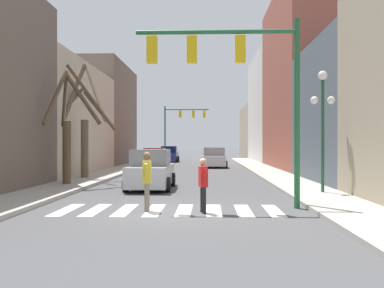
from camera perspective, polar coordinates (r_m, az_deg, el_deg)
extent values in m
plane|color=#4C4C4F|center=(13.38, -3.05, -8.66)|extent=(240.00, 240.00, 0.00)
cube|color=#ADA89E|center=(13.95, 19.49, -8.00)|extent=(2.21, 90.00, 0.15)
cube|color=#BCB299|center=(31.14, -17.90, 2.92)|extent=(6.00, 13.78, 7.18)
cube|color=#66564C|center=(43.37, -12.16, 3.56)|extent=(6.00, 11.69, 9.37)
cube|color=#515B66|center=(24.68, 21.58, 3.69)|extent=(6.00, 9.73, 7.19)
cube|color=#934C3D|center=(36.91, 15.03, 7.67)|extent=(6.00, 15.14, 13.85)
cube|color=beige|center=(51.68, 11.21, 4.37)|extent=(6.00, 15.31, 11.84)
cube|color=tan|center=(66.65, 9.10, 1.51)|extent=(6.00, 15.19, 7.45)
cube|color=white|center=(14.39, -15.62, -8.04)|extent=(0.45, 2.60, 0.01)
cube|color=white|center=(14.15, -12.11, -8.17)|extent=(0.45, 2.60, 0.01)
cube|color=white|center=(13.96, -8.48, -8.29)|extent=(0.45, 2.60, 0.01)
cube|color=white|center=(13.83, -4.78, -8.37)|extent=(0.45, 2.60, 0.01)
cube|color=white|center=(13.75, -1.01, -8.41)|extent=(0.45, 2.60, 0.01)
cube|color=white|center=(13.74, 2.78, -8.42)|extent=(0.45, 2.60, 0.01)
cube|color=white|center=(13.78, 6.57, -8.40)|extent=(0.45, 2.60, 0.01)
cube|color=white|center=(13.88, 10.32, -8.34)|extent=(0.45, 2.60, 0.01)
cylinder|color=#236038|center=(14.44, 13.20, 3.80)|extent=(0.18, 0.18, 5.95)
cylinder|color=#236038|center=(14.57, 3.08, 14.03)|extent=(5.07, 0.14, 0.14)
cube|color=yellow|center=(14.48, 6.15, 11.88)|extent=(0.32, 0.28, 0.84)
cube|color=yellow|center=(14.45, 0.00, 11.90)|extent=(0.32, 0.28, 0.84)
cube|color=yellow|center=(14.55, -5.10, 11.82)|extent=(0.32, 0.28, 0.84)
cylinder|color=#236038|center=(54.10, -3.45, 1.36)|extent=(0.18, 0.18, 6.53)
cylinder|color=#236038|center=(54.05, -0.66, 4.40)|extent=(5.27, 0.14, 0.14)
cube|color=yellow|center=(54.06, -1.50, 3.82)|extent=(0.32, 0.28, 0.84)
cube|color=yellow|center=(53.98, 0.18, 3.82)|extent=(0.32, 0.28, 0.84)
cube|color=yellow|center=(53.96, 1.58, 3.82)|extent=(0.32, 0.28, 0.84)
cylinder|color=#1E4C2D|center=(18.09, 16.27, 0.98)|extent=(0.12, 0.12, 4.34)
sphere|color=white|center=(18.28, 16.27, 8.36)|extent=(0.36, 0.36, 0.36)
sphere|color=white|center=(18.09, 15.28, 5.39)|extent=(0.31, 0.31, 0.31)
sphere|color=white|center=(18.25, 17.24, 5.34)|extent=(0.31, 0.31, 0.31)
cube|color=navy|center=(49.67, -2.91, -1.59)|extent=(1.78, 4.13, 0.86)
cube|color=#0E1C46|center=(49.65, -2.91, -0.68)|extent=(1.64, 2.15, 0.71)
cylinder|color=black|center=(51.04, -3.80, -1.87)|extent=(0.22, 0.64, 0.64)
cylinder|color=black|center=(50.89, -1.76, -1.87)|extent=(0.22, 0.64, 0.64)
cylinder|color=black|center=(48.49, -4.10, -1.97)|extent=(0.22, 0.64, 0.64)
cylinder|color=black|center=(48.33, -1.96, -1.98)|extent=(0.22, 0.64, 0.64)
cube|color=red|center=(36.51, -4.74, -2.21)|extent=(1.70, 4.19, 0.82)
cube|color=maroon|center=(36.49, -4.74, -1.04)|extent=(1.57, 2.18, 0.67)
cylinder|color=black|center=(37.92, -5.81, -2.53)|extent=(0.22, 0.64, 0.64)
cylinder|color=black|center=(37.72, -3.19, -2.55)|extent=(0.22, 0.64, 0.64)
cylinder|color=black|center=(35.35, -6.39, -2.72)|extent=(0.22, 0.64, 0.64)
cylinder|color=black|center=(35.14, -3.58, -2.74)|extent=(0.22, 0.64, 0.64)
cube|color=silver|center=(20.15, -5.25, -3.97)|extent=(1.71, 4.43, 0.88)
cube|color=slate|center=(20.11, -5.25, -1.70)|extent=(1.57, 2.30, 0.72)
cylinder|color=black|center=(18.72, -3.12, -5.18)|extent=(0.22, 0.64, 0.64)
cylinder|color=black|center=(18.96, -8.40, -5.12)|extent=(0.22, 0.64, 0.64)
cylinder|color=black|center=(21.45, -2.46, -4.52)|extent=(0.22, 0.64, 0.64)
cylinder|color=black|center=(21.65, -7.09, -4.47)|extent=(0.22, 0.64, 0.64)
cube|color=silver|center=(38.29, 2.81, -2.09)|extent=(1.89, 4.49, 0.84)
cube|color=slate|center=(38.27, 2.81, -0.95)|extent=(1.74, 2.33, 0.69)
cylinder|color=black|center=(39.69, 1.39, -2.42)|extent=(0.22, 0.64, 0.64)
cylinder|color=black|center=(39.72, 4.18, -2.42)|extent=(0.22, 0.64, 0.64)
cylinder|color=black|center=(36.91, 1.34, -2.60)|extent=(0.22, 0.64, 0.64)
cylinder|color=black|center=(36.94, 4.34, -2.60)|extent=(0.22, 0.64, 0.64)
cylinder|color=#7A705B|center=(13.46, -5.80, -6.80)|extent=(0.13, 0.13, 0.84)
cylinder|color=#7A705B|center=(13.76, -5.68, -6.65)|extent=(0.13, 0.13, 0.84)
cube|color=gold|center=(13.54, -5.74, -3.56)|extent=(0.25, 0.42, 0.66)
sphere|color=brown|center=(13.52, -5.74, -1.50)|extent=(0.24, 0.24, 0.24)
cylinder|color=gold|center=(13.30, -5.84, -3.81)|extent=(0.10, 0.29, 0.64)
cylinder|color=gold|center=(13.78, -5.65, -3.68)|extent=(0.10, 0.29, 0.64)
cylinder|color=black|center=(13.09, 1.55, -7.18)|extent=(0.11, 0.11, 0.76)
cylinder|color=black|center=(13.36, 1.30, -7.04)|extent=(0.11, 0.11, 0.76)
cube|color=red|center=(13.16, 1.43, -4.18)|extent=(0.29, 0.41, 0.60)
sphere|color=tan|center=(13.13, 1.43, -2.27)|extent=(0.21, 0.21, 0.21)
cylinder|color=red|center=(12.95, 1.63, -4.42)|extent=(0.14, 0.27, 0.58)
cylinder|color=red|center=(13.37, 1.23, -4.28)|extent=(0.14, 0.27, 0.58)
cylinder|color=brown|center=(25.60, -13.48, -0.58)|extent=(0.42, 0.42, 3.20)
cylinder|color=brown|center=(25.55, -11.74, 4.32)|extent=(1.74, 0.38, 2.11)
cylinder|color=brown|center=(25.36, -14.85, 6.08)|extent=(1.15, 1.30, 3.54)
cylinder|color=brown|center=(25.82, -14.93, 5.90)|extent=(1.47, 0.38, 3.34)
cylinder|color=brown|center=(25.90, -15.47, 4.76)|extent=(1.99, 0.32, 2.20)
cylinder|color=brown|center=(24.50, -12.18, 6.38)|extent=(1.72, 2.33, 3.20)
cylinder|color=brown|center=(21.80, -15.62, -1.04)|extent=(0.39, 0.39, 2.93)
cylinder|color=brown|center=(22.05, -12.66, 5.72)|extent=(2.19, 1.10, 3.13)
cylinder|color=brown|center=(21.31, -16.98, 5.71)|extent=(0.74, 1.61, 2.67)
cylinder|color=brown|center=(21.75, -13.62, 5.50)|extent=(1.71, 0.35, 2.40)
cylinder|color=brown|center=(22.59, -15.92, 5.06)|extent=(0.75, 1.42, 2.30)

